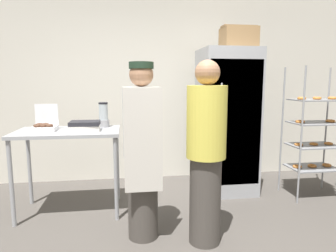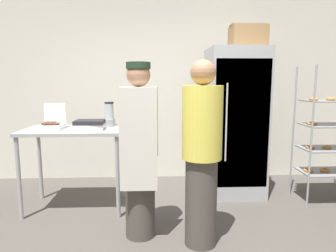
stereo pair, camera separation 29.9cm
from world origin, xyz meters
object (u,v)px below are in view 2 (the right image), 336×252
object	(u,v)px
baking_rack	(328,137)
donut_box	(52,125)
refrigerator	(235,122)
blender_pitcher	(109,115)
cardboard_storage_box	(248,37)
person_baker	(139,149)
person_customer	(202,154)
binder_stack	(90,125)

from	to	relation	value
baking_rack	donut_box	xyz separation A→B (m)	(-3.23, -0.06, 0.17)
refrigerator	blender_pitcher	world-z (taller)	refrigerator
refrigerator	cardboard_storage_box	bearing A→B (deg)	-7.19
donut_box	cardboard_storage_box	distance (m)	2.56
cardboard_storage_box	person_baker	world-z (taller)	cardboard_storage_box
person_customer	binder_stack	bearing A→B (deg)	144.87
binder_stack	refrigerator	bearing A→B (deg)	14.91
refrigerator	baking_rack	world-z (taller)	refrigerator
person_baker	binder_stack	bearing A→B (deg)	132.82
person_customer	blender_pitcher	bearing A→B (deg)	132.28
blender_pitcher	person_baker	xyz separation A→B (m)	(0.40, -0.87, -0.21)
refrigerator	donut_box	size ratio (longest dim) A/B	6.61
refrigerator	donut_box	world-z (taller)	refrigerator
baking_rack	binder_stack	bearing A→B (deg)	-177.46
refrigerator	binder_stack	bearing A→B (deg)	-165.09
baking_rack	cardboard_storage_box	bearing A→B (deg)	160.35
baking_rack	cardboard_storage_box	xyz separation A→B (m)	(-0.92, 0.33, 1.21)
refrigerator	baking_rack	distance (m)	1.11
baking_rack	person_customer	size ratio (longest dim) A/B	1.00
binder_stack	cardboard_storage_box	distance (m)	2.19
refrigerator	blender_pitcher	bearing A→B (deg)	-172.00
donut_box	binder_stack	xyz separation A→B (m)	(0.43, -0.07, 0.00)
donut_box	person_customer	bearing A→B (deg)	-28.83
donut_box	blender_pitcher	bearing A→B (deg)	16.39
donut_box	person_baker	bearing A→B (deg)	-34.31
donut_box	person_customer	distance (m)	1.79
donut_box	cardboard_storage_box	size ratio (longest dim) A/B	0.66
blender_pitcher	refrigerator	bearing A→B (deg)	8.00
donut_box	blender_pitcher	distance (m)	0.65
refrigerator	binder_stack	distance (m)	1.82
refrigerator	binder_stack	world-z (taller)	refrigerator
blender_pitcher	person_baker	bearing A→B (deg)	-65.50
refrigerator	person_baker	size ratio (longest dim) A/B	1.15
baking_rack	person_customer	xyz separation A→B (m)	(-1.67, -0.92, 0.03)
blender_pitcher	cardboard_storage_box	distance (m)	1.95
person_baker	blender_pitcher	bearing A→B (deg)	114.50
blender_pitcher	person_baker	distance (m)	0.98
donut_box	blender_pitcher	xyz separation A→B (m)	(0.62, 0.18, 0.08)
binder_stack	person_customer	world-z (taller)	person_customer
baking_rack	person_baker	distance (m)	2.34
blender_pitcher	binder_stack	world-z (taller)	blender_pitcher
donut_box	baking_rack	bearing A→B (deg)	1.04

